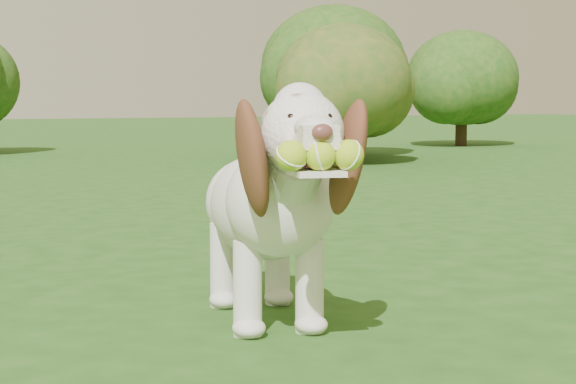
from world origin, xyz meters
TOP-DOWN VIEW (x-y plane):
  - ground at (0.00, 0.00)m, footprint 80.00×80.00m
  - dog at (0.52, 0.34)m, footprint 0.68×1.32m
  - shrub_d at (5.47, 7.61)m, footprint 1.72×1.72m
  - shrub_f at (6.35, 9.26)m, footprint 2.12×2.12m
  - shrub_h at (10.00, 10.82)m, footprint 1.98×1.98m

SIDE VIEW (x-z plane):
  - ground at x=0.00m, z-range 0.00..0.00m
  - dog at x=0.52m, z-range 0.03..0.90m
  - shrub_d at x=5.47m, z-range 0.16..1.94m
  - shrub_h at x=10.00m, z-range 0.18..2.24m
  - shrub_f at x=6.35m, z-range 0.19..2.39m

